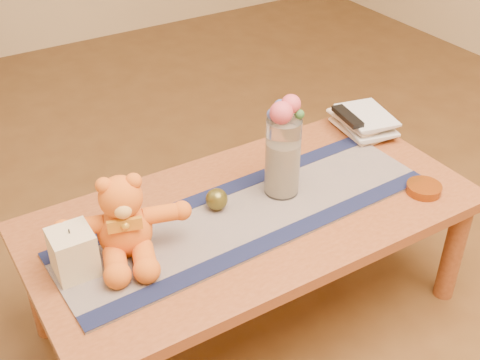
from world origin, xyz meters
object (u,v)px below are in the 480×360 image
teddy_bear (123,216)px  bronze_ball (217,199)px  amber_dish (424,189)px  glass_vase (283,157)px  tv_remote (347,116)px  pillar_candle (73,252)px  book_bottom (344,133)px

teddy_bear → bronze_ball: (0.31, 0.03, -0.08)m
teddy_bear → amber_dish: (0.93, -0.23, -0.11)m
teddy_bear → glass_vase: 0.54m
tv_remote → pillar_candle: bearing=-160.7°
bronze_ball → book_bottom: 0.65m
glass_vase → amber_dish: size_ratio=2.30×
pillar_candle → amber_dish: (1.09, -0.22, -0.06)m
teddy_bear → pillar_candle: 0.16m
teddy_bear → bronze_ball: bearing=22.5°
pillar_candle → glass_vase: size_ratio=0.51×
glass_vase → bronze_ball: 0.24m
book_bottom → tv_remote: bearing=-93.0°
teddy_bear → book_bottom: (0.95, 0.19, -0.12)m
glass_vase → book_bottom: 0.47m
teddy_bear → amber_dish: bearing=2.4°
bronze_ball → tv_remote: (0.63, 0.14, 0.04)m
teddy_bear → tv_remote: size_ratio=2.20×
book_bottom → tv_remote: size_ratio=1.39×
teddy_bear → bronze_ball: size_ratio=5.09×
bronze_ball → amber_dish: 0.67m
bronze_ball → amber_dish: size_ratio=0.61×
glass_vase → book_bottom: (0.41, 0.18, -0.13)m
glass_vase → book_bottom: glass_vase is taller
book_bottom → bronze_ball: bearing=-159.9°
bronze_ball → book_bottom: (0.63, 0.15, -0.03)m
teddy_bear → book_bottom: bearing=27.5°
bronze_ball → book_bottom: bearing=13.6°
pillar_candle → glass_vase: (0.69, 0.02, 0.06)m
glass_vase → amber_dish: glass_vase is taller
teddy_bear → pillar_candle: (-0.15, -0.01, -0.05)m
amber_dish → pillar_candle: bearing=168.5°
bronze_ball → glass_vase: bearing=-7.3°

